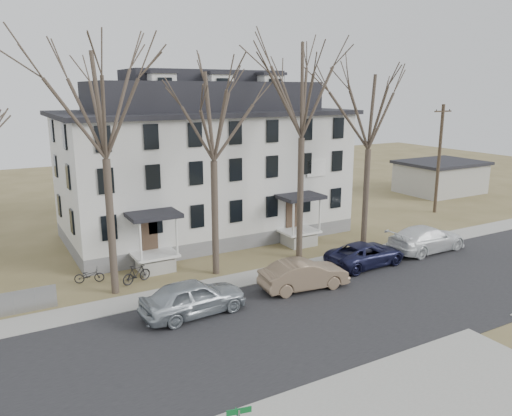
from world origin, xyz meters
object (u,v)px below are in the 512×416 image
tree_center (303,83)px  car_silver (193,298)px  bicycle_left (89,276)px  bicycle_right (137,274)px  boarding_house (205,163)px  tree_mid_right (370,107)px  tree_far_left (102,97)px  car_white (426,239)px  car_tan (304,275)px  utility_pole_far (439,158)px  tree_mid_left (213,110)px  car_navy (366,255)px

tree_center → car_silver: 14.59m
bicycle_left → bicycle_right: size_ratio=0.91×
boarding_house → tree_mid_right: tree_mid_right is taller
bicycle_right → tree_center: bearing=-111.2°
tree_far_left → bicycle_left: (-0.93, 2.07, -9.91)m
bicycle_right → tree_far_left: bearing=99.7°
car_silver → car_white: 17.57m
tree_mid_right → tree_center: bearing=180.0°
car_tan → utility_pole_far: bearing=-60.4°
tree_far_left → tree_center: size_ratio=0.93×
car_silver → car_tan: 6.51m
tree_far_left → tree_mid_left: 6.05m
bicycle_right → car_silver: bearing=175.9°
boarding_house → car_tan: 13.57m
utility_pole_far → bicycle_right: bearing=-172.9°
tree_center → bicycle_left: bearing=170.9°
boarding_house → car_silver: (-6.35, -12.80, -4.49)m
tree_mid_right → boarding_house: bearing=136.2°
car_silver → car_white: car_silver is taller
boarding_house → car_white: 16.59m
utility_pole_far → car_navy: 17.19m
bicycle_right → tree_mid_right: bearing=-109.9°
tree_mid_right → bicycle_right: (-16.11, 0.71, -9.06)m
tree_mid_right → utility_pole_far: tree_mid_right is taller
car_tan → car_navy: bearing=-71.4°
utility_pole_far → car_white: size_ratio=1.59×
tree_center → car_white: bearing=-21.7°
car_white → bicycle_right: bearing=75.9°
tree_center → bicycle_left: size_ratio=8.97×
bicycle_left → bicycle_right: 2.70m
car_white → tree_center: bearing=66.1°
boarding_house → utility_pole_far: bearing=-10.9°
boarding_house → tree_far_left: 13.12m
car_navy → utility_pole_far: bearing=-65.6°
tree_far_left → car_white: 22.52m
tree_mid_right → car_tan: size_ratio=2.58×
tree_mid_left → bicycle_right: bearing=171.2°
utility_pole_far → bicycle_left: 30.84m
boarding_house → car_tan: bearing=-89.3°
bicycle_right → car_white: bearing=-119.3°
tree_center → utility_pole_far: tree_center is taller
tree_mid_right → utility_pole_far: bearing=19.3°
tree_far_left → tree_center: (12.00, 0.00, 0.74)m
tree_center → car_navy: (2.67, -3.41, -10.35)m
car_silver → bicycle_left: car_silver is taller
tree_far_left → bicycle_left: size_ratio=8.37×
car_navy → car_white: (5.50, 0.15, 0.13)m
tree_far_left → bicycle_left: tree_far_left is taller
tree_mid_left → car_white: bearing=-12.9°
tree_mid_left → bicycle_left: (-6.93, 2.07, -9.17)m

